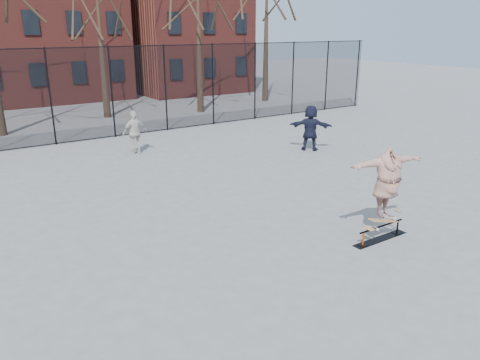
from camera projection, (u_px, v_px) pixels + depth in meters
ground at (267, 252)px, 10.39m from camera, size 100.00×100.00×0.00m
skate_rail at (381, 234)px, 10.99m from camera, size 1.63×0.25×0.36m
skateboard at (383, 223)px, 10.93m from camera, size 0.93×0.22×0.11m
skater at (387, 187)px, 10.66m from camera, size 2.07×0.84×1.64m
bystander_white at (135, 133)px, 18.22m from camera, size 1.00×0.43×1.69m
bystander_navy at (310, 128)px, 18.71m from camera, size 1.58×1.60×1.84m
fence at (84, 94)px, 19.98m from camera, size 34.03×0.07×4.00m
rowhouses at (28, 5)px, 29.37m from camera, size 29.00×7.00×13.00m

